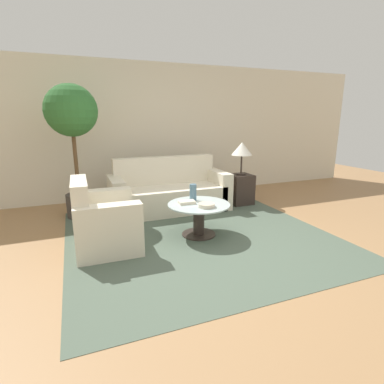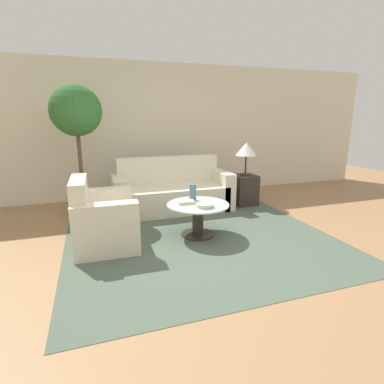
% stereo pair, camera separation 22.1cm
% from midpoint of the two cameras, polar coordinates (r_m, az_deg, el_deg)
% --- Properties ---
extents(ground_plane, '(14.00, 14.00, 0.00)m').
position_cam_midpoint_polar(ground_plane, '(3.62, 2.22, -11.74)').
color(ground_plane, '#9E754C').
extents(wall_back, '(10.00, 0.06, 2.60)m').
position_cam_midpoint_polar(wall_back, '(6.12, -9.33, 11.34)').
color(wall_back, beige).
rests_on(wall_back, ground_plane).
extents(rug, '(3.43, 3.38, 0.01)m').
position_cam_midpoint_polar(rug, '(4.16, -0.25, -8.12)').
color(rug, '#4C5B4C').
rests_on(rug, ground_plane).
extents(sofa_main, '(2.00, 0.80, 0.90)m').
position_cam_midpoint_polar(sofa_main, '(5.20, -5.64, -0.21)').
color(sofa_main, beige).
rests_on(sofa_main, ground_plane).
extents(armchair, '(0.76, 0.97, 0.86)m').
position_cam_midpoint_polar(armchair, '(3.90, -18.42, -5.80)').
color(armchair, beige).
rests_on(armchair, ground_plane).
extents(coffee_table, '(0.84, 0.84, 0.45)m').
position_cam_midpoint_polar(coffee_table, '(4.06, -0.25, -4.42)').
color(coffee_table, '#332823').
rests_on(coffee_table, ground_plane).
extents(side_table, '(0.40, 0.40, 0.55)m').
position_cam_midpoint_polar(side_table, '(5.60, 8.08, 0.54)').
color(side_table, '#332823').
rests_on(side_table, ground_plane).
extents(table_lamp, '(0.37, 0.37, 0.59)m').
position_cam_midpoint_polar(table_lamp, '(5.48, 8.35, 8.03)').
color(table_lamp, '#332823').
rests_on(table_lamp, side_table).
extents(potted_plant, '(0.78, 0.78, 2.06)m').
position_cam_midpoint_polar(potted_plant, '(5.03, -23.06, 12.08)').
color(potted_plant, '#3D3833').
rests_on(potted_plant, ground_plane).
extents(vase, '(0.10, 0.10, 0.23)m').
position_cam_midpoint_polar(vase, '(4.15, -1.32, -0.07)').
color(vase, slate).
rests_on(vase, coffee_table).
extents(bowl, '(0.22, 0.22, 0.05)m').
position_cam_midpoint_polar(bowl, '(3.86, 1.15, -2.55)').
color(bowl, beige).
rests_on(bowl, coffee_table).
extents(book_stack, '(0.22, 0.15, 0.04)m').
position_cam_midpoint_polar(book_stack, '(4.01, -2.57, -1.97)').
color(book_stack, beige).
rests_on(book_stack, coffee_table).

